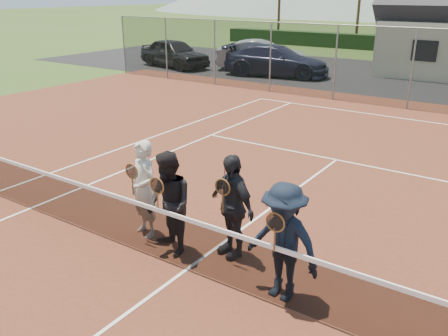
# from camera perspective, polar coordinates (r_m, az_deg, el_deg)

# --- Properties ---
(ground) EXTENTS (220.00, 220.00, 0.00)m
(ground) POSITION_cam_1_polar(r_m,az_deg,el_deg) (25.84, 24.69, 9.23)
(ground) COLOR #324D1B
(ground) RESTS_ON ground
(court_surface) EXTENTS (30.00, 30.00, 0.02)m
(court_surface) POSITION_cam_1_polar(r_m,az_deg,el_deg) (7.89, -4.42, -12.12)
(court_surface) COLOR #562819
(court_surface) RESTS_ON ground
(tarmac_carpark) EXTENTS (40.00, 12.00, 0.01)m
(tarmac_carpark) POSITION_cam_1_polar(r_m,az_deg,el_deg) (26.78, 16.20, 10.62)
(tarmac_carpark) COLOR black
(tarmac_carpark) RESTS_ON ground
(car_a) EXTENTS (5.11, 2.92, 1.64)m
(car_a) POSITION_cam_1_polar(r_m,az_deg,el_deg) (28.74, -6.01, 13.58)
(car_a) COLOR black
(car_a) RESTS_ON ground
(car_b) EXTENTS (5.30, 3.63, 1.65)m
(car_b) POSITION_cam_1_polar(r_m,az_deg,el_deg) (27.58, 4.56, 13.35)
(car_b) COLOR gray
(car_b) RESTS_ON ground
(car_c) EXTENTS (5.86, 3.27, 1.61)m
(car_c) POSITION_cam_1_polar(r_m,az_deg,el_deg) (25.71, 6.32, 12.71)
(car_c) COLOR #191C33
(car_c) RESTS_ON ground
(court_markings) EXTENTS (11.03, 23.83, 0.01)m
(court_markings) POSITION_cam_1_polar(r_m,az_deg,el_deg) (7.88, -4.42, -12.03)
(court_markings) COLOR white
(court_markings) RESTS_ON court_surface
(tennis_net) EXTENTS (11.68, 0.08, 1.10)m
(tennis_net) POSITION_cam_1_polar(r_m,az_deg,el_deg) (7.61, -4.53, -8.77)
(tennis_net) COLOR slate
(tennis_net) RESTS_ON ground
(perimeter_fence) EXTENTS (30.07, 0.07, 3.02)m
(perimeter_fence) POSITION_cam_1_polar(r_m,az_deg,el_deg) (19.30, 21.68, 11.00)
(perimeter_fence) COLOR slate
(perimeter_fence) RESTS_ON ground
(player_a) EXTENTS (0.75, 0.59, 1.80)m
(player_a) POSITION_cam_1_polar(r_m,az_deg,el_deg) (8.62, -9.61, -2.52)
(player_a) COLOR beige
(player_a) RESTS_ON court_surface
(player_b) EXTENTS (1.08, 0.98, 1.80)m
(player_b) POSITION_cam_1_polar(r_m,az_deg,el_deg) (7.97, -6.63, -4.36)
(player_b) COLOR black
(player_b) RESTS_ON court_surface
(player_c) EXTENTS (1.14, 0.77, 1.80)m
(player_c) POSITION_cam_1_polar(r_m,az_deg,el_deg) (7.87, 0.94, -4.56)
(player_c) COLOR black
(player_c) RESTS_ON court_surface
(player_d) EXTENTS (1.23, 0.79, 1.80)m
(player_d) POSITION_cam_1_polar(r_m,az_deg,el_deg) (6.84, 7.13, -8.86)
(player_d) COLOR black
(player_d) RESTS_ON court_surface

